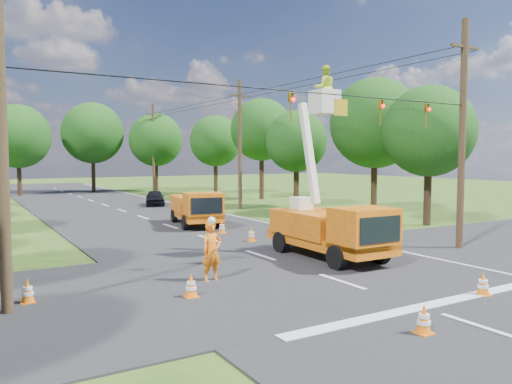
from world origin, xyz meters
TOP-DOWN VIEW (x-y plane):
  - ground at (0.00, 20.00)m, footprint 140.00×140.00m
  - road_main at (0.00, 20.00)m, footprint 12.00×100.00m
  - road_cross at (0.00, 2.00)m, footprint 56.00×10.00m
  - stop_bar at (0.00, -3.20)m, footprint 9.00×0.45m
  - edge_line at (5.60, 20.00)m, footprint 0.12×90.00m
  - bucket_truck at (2.14, 3.18)m, footprint 2.48×5.96m
  - second_truck at (1.48, 14.65)m, footprint 3.08×5.81m
  - ground_worker at (-3.50, 2.32)m, footprint 0.78×0.56m
  - distant_car at (3.63, 27.91)m, footprint 2.62×4.06m
  - traffic_cone_0 at (-1.49, -4.57)m, footprint 0.38×0.38m
  - traffic_cone_1 at (2.53, -3.29)m, footprint 0.38×0.38m
  - traffic_cone_2 at (1.46, 8.23)m, footprint 0.38×0.38m
  - traffic_cone_3 at (1.43, 11.25)m, footprint 0.38×0.38m
  - traffic_cone_4 at (-4.85, 0.90)m, footprint 0.38×0.38m
  - traffic_cone_5 at (-8.94, 2.68)m, footprint 0.38×0.38m
  - traffic_cone_7 at (3.91, 16.45)m, footprint 0.38×0.38m
  - traffic_cone_8 at (5.35, 7.21)m, footprint 0.38×0.38m
  - pole_right_near at (8.50, 2.00)m, footprint 1.80×0.30m
  - pole_right_mid at (8.50, 22.00)m, footprint 1.80×0.30m
  - pole_right_far at (8.50, 42.00)m, footprint 1.80×0.30m
  - pole_left at (-9.50, 2.00)m, footprint 0.30×0.30m
  - signal_span at (2.23, 1.99)m, footprint 18.00×0.29m
  - tree_right_a at (13.50, 8.00)m, footprint 5.40×5.40m
  - tree_right_b at (15.00, 14.00)m, footprint 6.40×6.40m
  - tree_right_c at (13.20, 21.00)m, footprint 5.00×5.00m
  - tree_right_d at (14.80, 29.00)m, footprint 6.00×6.00m
  - tree_right_e at (13.80, 37.00)m, footprint 5.60×5.60m
  - tree_far_a at (-5.00, 45.00)m, footprint 6.60×6.60m
  - tree_far_b at (3.00, 47.00)m, footprint 7.00×7.00m
  - tree_far_c at (9.50, 44.00)m, footprint 6.20×6.20m

SIDE VIEW (x-z plane):
  - ground at x=0.00m, z-range 0.00..0.00m
  - road_main at x=0.00m, z-range -0.03..0.03m
  - road_cross at x=0.00m, z-range -0.04..0.04m
  - stop_bar at x=0.00m, z-range -0.01..0.01m
  - edge_line at x=5.60m, z-range -0.01..0.01m
  - traffic_cone_0 at x=-1.49m, z-range 0.00..0.71m
  - traffic_cone_1 at x=2.53m, z-range 0.00..0.71m
  - traffic_cone_2 at x=1.46m, z-range 0.00..0.71m
  - traffic_cone_3 at x=1.43m, z-range 0.00..0.71m
  - traffic_cone_4 at x=-4.85m, z-range 0.00..0.71m
  - traffic_cone_5 at x=-8.94m, z-range 0.00..0.71m
  - traffic_cone_7 at x=3.91m, z-range 0.00..0.71m
  - traffic_cone_8 at x=5.35m, z-range 0.00..0.71m
  - distant_car at x=3.63m, z-range 0.00..1.29m
  - ground_worker at x=-3.50m, z-range 0.00..1.97m
  - second_truck at x=1.48m, z-range 0.04..2.11m
  - bucket_truck at x=2.14m, z-range -2.19..5.48m
  - pole_left at x=-9.50m, z-range 0.00..9.00m
  - pole_right_near at x=8.50m, z-range 0.11..10.11m
  - pole_right_mid at x=8.50m, z-range 0.11..10.11m
  - pole_right_far at x=8.50m, z-range 0.11..10.11m
  - tree_right_c at x=13.20m, z-range 1.40..9.23m
  - tree_right_a at x=13.50m, z-range 1.42..9.70m
  - tree_right_e at x=13.80m, z-range 1.50..10.12m
  - signal_span at x=2.23m, z-range 5.34..6.41m
  - tree_far_c at x=9.50m, z-range 1.47..10.65m
  - tree_far_a at x=-5.00m, z-range 1.44..10.94m
  - tree_right_b at x=15.00m, z-range 1.61..11.26m
  - tree_right_d at x=14.80m, z-range 1.83..11.53m
  - tree_far_b at x=3.00m, z-range 1.65..11.97m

